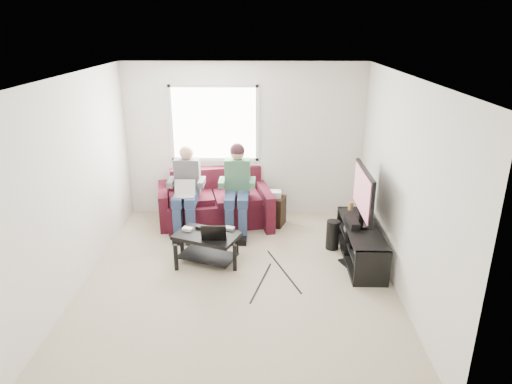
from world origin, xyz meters
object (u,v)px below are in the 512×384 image
tv (363,193)px  subwoofer (333,235)px  tv_stand (361,245)px  sofa (215,204)px  end_table (274,210)px  coffee_table (207,242)px

tv → subwoofer: bearing=146.9°
subwoofer → tv_stand: bearing=-43.1°
tv_stand → sofa: bearing=150.0°
sofa → tv: (2.19, -1.16, 0.64)m
tv → subwoofer: tv is taller
subwoofer → end_table: (-0.85, 0.86, 0.04)m
sofa → subwoofer: sofa is taller
tv_stand → end_table: size_ratio=2.55×
sofa → end_table: size_ratio=3.43×
subwoofer → coffee_table: bearing=-166.3°
sofa → tv: size_ratio=1.84×
tv_stand → subwoofer: tv_stand is taller
coffee_table → tv: (2.15, 0.22, 0.65)m
sofa → end_table: 1.00m
sofa → tv_stand: size_ratio=1.34×
tv → end_table: size_ratio=1.86×
tv → end_table: tv is taller
sofa → end_table: (0.99, -0.08, -0.06)m
subwoofer → end_table: 1.21m
coffee_table → end_table: 1.61m
sofa → coffee_table: size_ratio=2.05×
sofa → tv_stand: 2.53m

